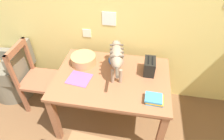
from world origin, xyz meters
name	(u,v)px	position (x,y,z in m)	size (l,w,h in m)	color
wall_rear	(117,9)	(0.00, 2.16, 1.25)	(4.76, 0.11, 2.50)	#F0D677
dining_table	(112,83)	(0.04, 1.54, 0.64)	(1.26, 0.89, 0.73)	#965B3C
cat	(117,56)	(0.08, 1.62, 0.96)	(0.21, 0.65, 0.33)	gray
saucer_bowl	(116,60)	(0.04, 1.83, 0.74)	(0.18, 0.18, 0.03)	blue
coffee_mug	(116,56)	(0.05, 1.83, 0.80)	(0.13, 0.09, 0.09)	white
magazine	(79,79)	(-0.31, 1.45, 0.73)	(0.24, 0.22, 0.01)	#8C519C
book_stack	(154,99)	(0.50, 1.27, 0.76)	(0.18, 0.15, 0.06)	#3E91CD
wicker_basket	(83,60)	(-0.33, 1.72, 0.79)	(0.29, 0.29, 0.11)	tan
toaster	(149,66)	(0.44, 1.69, 0.82)	(0.12, 0.20, 0.18)	black
wooden_chair_near	(37,78)	(-0.97, 1.64, 0.46)	(0.42, 0.42, 0.94)	#985A3D
wicker_armchair	(14,77)	(-1.45, 1.79, 0.27)	(0.62, 0.64, 0.78)	#6F6754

